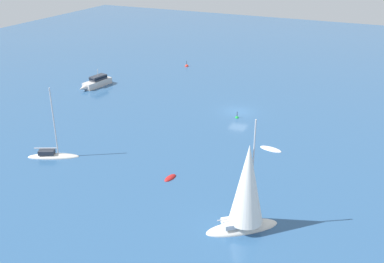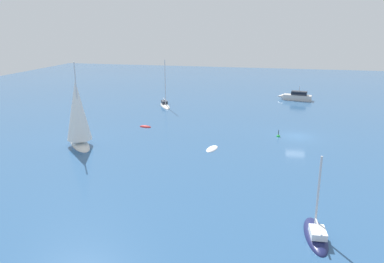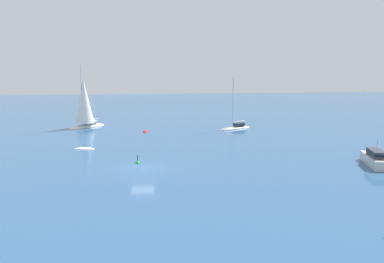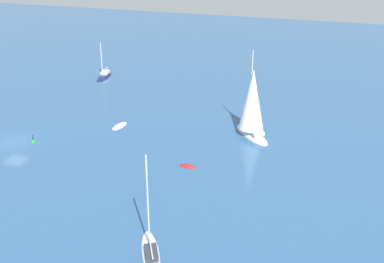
{
  "view_description": "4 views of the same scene",
  "coord_description": "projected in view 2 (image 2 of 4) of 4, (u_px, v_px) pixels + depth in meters",
  "views": [
    {
      "loc": [
        58.52,
        19.85,
        24.08
      ],
      "look_at": [
        13.73,
        -1.21,
        2.07
      ],
      "focal_mm": 41.51,
      "sensor_mm": 36.0,
      "label": 1
    },
    {
      "loc": [
        2.81,
        51.32,
        14.85
      ],
      "look_at": [
        12.67,
        8.5,
        2.27
      ],
      "focal_mm": 35.41,
      "sensor_mm": 36.0,
      "label": 2
    },
    {
      "loc": [
        -46.1,
        -1.24,
        12.86
      ],
      "look_at": [
        13.5,
        -6.74,
        1.5
      ],
      "focal_mm": 40.18,
      "sensor_mm": 36.0,
      "label": 3
    },
    {
      "loc": [
        35.39,
        -44.33,
        25.06
      ],
      "look_at": [
        21.17,
        3.69,
        2.45
      ],
      "focal_mm": 45.77,
      "sensor_mm": 36.0,
      "label": 4
    }
  ],
  "objects": [
    {
      "name": "sailboat",
      "position": [
        78.0,
        117.0,
        46.82
      ],
      "size": [
        5.9,
        6.48,
        11.02
      ],
      "rotation": [
        0.0,
        0.0,
        2.27
      ],
      "color": "silver",
      "rests_on": "ground"
    },
    {
      "name": "tender",
      "position": [
        212.0,
        149.0,
        46.43
      ],
      "size": [
        1.6,
        2.96,
        0.42
      ],
      "rotation": [
        0.0,
        0.0,
        1.4
      ],
      "color": "white",
      "rests_on": "ground"
    },
    {
      "name": "launch",
      "position": [
        296.0,
        96.0,
        75.83
      ],
      "size": [
        6.91,
        2.62,
        3.0
      ],
      "rotation": [
        0.0,
        0.0,
        6.11
      ],
      "color": "silver",
      "rests_on": "ground"
    },
    {
      "name": "ketch",
      "position": [
        165.0,
        105.0,
        70.54
      ],
      "size": [
        3.95,
        6.04,
        8.97
      ],
      "rotation": [
        0.0,
        0.0,
        2.03
      ],
      "color": "silver",
      "rests_on": "ground"
    },
    {
      "name": "ground_plane",
      "position": [
        296.0,
        136.0,
        51.56
      ],
      "size": [
        164.97,
        164.97,
        0.0
      ],
      "primitive_type": "plane",
      "color": "#2D5684"
    },
    {
      "name": "channel_buoy",
      "position": [
        278.0,
        136.0,
        51.51
      ],
      "size": [
        0.5,
        0.5,
        1.18
      ],
      "color": "green",
      "rests_on": "ground"
    },
    {
      "name": "dinghy",
      "position": [
        145.0,
        127.0,
        56.29
      ],
      "size": [
        1.93,
        1.04,
        0.5
      ],
      "rotation": [
        0.0,
        0.0,
        6.14
      ],
      "color": "#B21E1E",
      "rests_on": "ground"
    },
    {
      "name": "sloop",
      "position": [
        316.0,
        235.0,
        27.34
      ],
      "size": [
        1.96,
        5.42,
        6.39
      ],
      "rotation": [
        0.0,
        0.0,
        4.79
      ],
      "color": "#191E4C",
      "rests_on": "ground"
    }
  ]
}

